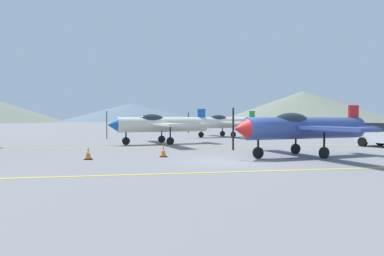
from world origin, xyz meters
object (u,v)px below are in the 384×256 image
(traffic_cone_front, at_px, (88,153))
(airplane_mid, at_px, (159,124))
(airplane_near, at_px, (301,127))
(airplane_far, at_px, (223,122))
(traffic_cone_side, at_px, (163,151))

(traffic_cone_front, bearing_deg, airplane_mid, 65.39)
(airplane_near, relative_size, traffic_cone_front, 15.03)
(airplane_near, relative_size, airplane_far, 1.00)
(airplane_far, bearing_deg, airplane_near, -92.48)
(airplane_far, bearing_deg, traffic_cone_side, -114.66)
(airplane_far, xyz_separation_m, traffic_cone_side, (-7.69, -16.74, -1.21))
(airplane_near, bearing_deg, traffic_cone_front, 176.50)
(airplane_far, distance_m, traffic_cone_side, 18.46)
(airplane_near, bearing_deg, traffic_cone_side, 171.03)
(airplane_far, height_order, traffic_cone_side, airplane_far)
(airplane_near, distance_m, traffic_cone_front, 10.61)
(airplane_far, distance_m, traffic_cone_front, 20.61)
(airplane_mid, relative_size, traffic_cone_side, 15.01)
(traffic_cone_side, bearing_deg, traffic_cone_front, -172.95)
(airplane_near, distance_m, airplane_far, 17.85)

